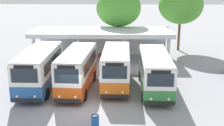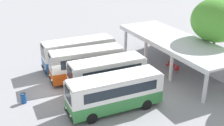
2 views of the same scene
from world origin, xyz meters
TOP-DOWN VIEW (x-y plane):
  - ground_plane at (0.00, 0.00)m, footprint 180.00×180.00m
  - city_bus_nearest_orange at (-3.68, 4.16)m, footprint 2.55×8.02m
  - city_bus_second_in_row at (-0.48, 3.88)m, footprint 2.67×7.56m
  - city_bus_middle_cream at (2.72, 4.68)m, footprint 2.49×7.24m
  - city_bus_fourth_amber at (5.92, 3.87)m, footprint 2.52×8.04m
  - terminal_canopy at (1.04, 14.20)m, footprint 15.73×5.41m
  - waiting_chair_end_by_column at (0.91, 13.02)m, footprint 0.44×0.44m
  - waiting_chair_second_from_end at (1.61, 13.09)m, footprint 0.44×0.44m
  - waiting_chair_middle_seat at (2.30, 13.08)m, footprint 0.44×0.44m
  - roadside_tree_behind_canopy at (2.91, 17.30)m, footprint 5.47×5.47m
  - roadside_tree_east_of_canopy at (10.73, 18.41)m, footprint 5.57×5.57m
  - litter_bin_apron at (1.48, -2.80)m, footprint 0.49×0.49m

SIDE VIEW (x-z plane):
  - ground_plane at x=0.00m, z-range 0.00..0.00m
  - litter_bin_apron at x=1.48m, z-range 0.01..0.91m
  - waiting_chair_end_by_column at x=0.91m, z-range 0.09..0.95m
  - waiting_chair_second_from_end at x=1.61m, z-range 0.09..0.95m
  - waiting_chair_middle_seat at x=2.30m, z-range 0.09..0.95m
  - city_bus_fourth_amber at x=5.92m, z-range 0.17..3.24m
  - city_bus_middle_cream at x=2.72m, z-range 0.17..3.40m
  - city_bus_nearest_orange at x=-3.68m, z-range 0.17..3.45m
  - city_bus_second_in_row at x=-0.48m, z-range 0.17..3.46m
  - terminal_canopy at x=1.04m, z-range 0.92..4.32m
  - roadside_tree_behind_canopy at x=2.91m, z-range 1.60..9.48m
  - roadside_tree_east_of_canopy at x=10.73m, z-range 1.70..9.86m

